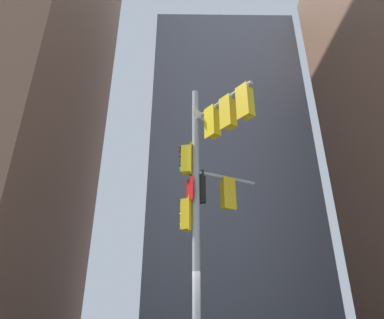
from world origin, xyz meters
The scene contains 3 objects.
building_tower_left centered at (-15.37, 10.51, 26.24)m, with size 14.05×14.05×52.49m, color brown.
building_mid_block centered at (3.53, 21.99, 15.03)m, with size 14.28×14.28×30.06m, color slate.
signal_pole_assembly centered at (0.37, -0.28, 5.49)m, with size 2.76×3.42×8.98m.
Camera 1 is at (-0.25, -10.19, 1.40)m, focal length 30.76 mm.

